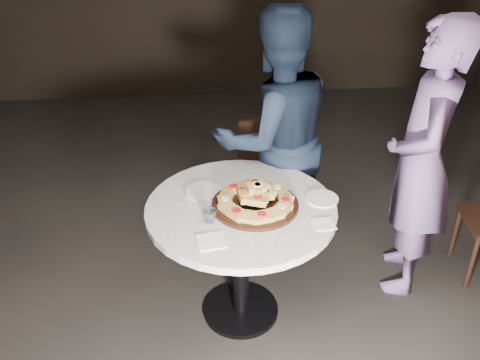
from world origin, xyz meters
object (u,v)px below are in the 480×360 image
object	(u,v)px
serving_board	(255,205)
water_glass	(210,216)
focaccia_pile	(256,198)
chair_far	(263,155)
table	(241,228)
diner_teal	(421,163)
diner_navy	(274,138)

from	to	relation	value
serving_board	water_glass	size ratio (longest dim) A/B	6.36
focaccia_pile	chair_far	xyz separation A→B (m)	(0.19, 1.11, -0.35)
serving_board	chair_far	bearing A→B (deg)	80.17
table	serving_board	world-z (taller)	serving_board
table	focaccia_pile	size ratio (longest dim) A/B	2.71
chair_far	diner_teal	distance (m)	1.24
table	chair_far	xyz separation A→B (m)	(0.27, 1.10, -0.16)
table	chair_far	distance (m)	1.14
diner_teal	water_glass	bearing A→B (deg)	-55.73
focaccia_pile	water_glass	distance (m)	0.27
table	chair_far	size ratio (longest dim) A/B	1.41
table	serving_board	distance (m)	0.17
table	diner_navy	distance (m)	0.72
focaccia_pile	chair_far	world-z (taller)	focaccia_pile
chair_far	table	bearing A→B (deg)	78.21
chair_far	diner_navy	bearing A→B (deg)	92.13
diner_navy	chair_far	bearing A→B (deg)	-104.93
water_glass	diner_navy	xyz separation A→B (m)	(0.44, 0.75, 0.04)
serving_board	diner_navy	size ratio (longest dim) A/B	0.28
water_glass	chair_far	distance (m)	1.34
focaccia_pile	diner_navy	world-z (taller)	diner_navy
diner_navy	diner_teal	distance (m)	0.88
table	diner_teal	bearing A→B (deg)	11.78
focaccia_pile	table	bearing A→B (deg)	175.47
chair_far	diner_navy	xyz separation A→B (m)	(0.00, -0.47, 0.37)
diner_teal	table	bearing A→B (deg)	-59.61
table	serving_board	bearing A→B (deg)	-6.46
table	serving_board	size ratio (longest dim) A/B	2.43
water_glass	table	bearing A→B (deg)	36.15
focaccia_pile	diner_teal	bearing A→B (deg)	13.04
focaccia_pile	diner_navy	bearing A→B (deg)	73.36
table	diner_navy	bearing A→B (deg)	66.99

